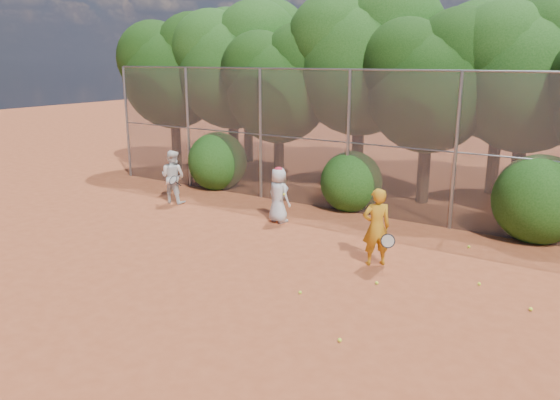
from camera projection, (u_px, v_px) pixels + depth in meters
The scene contains 23 objects.
ground at pixel (253, 291), 10.41m from camera, with size 80.00×80.00×0.00m, color #984222.
fence_back at pixel (377, 143), 14.82m from camera, with size 20.05×0.09×4.03m.
tree_0 at pixel (174, 68), 20.92m from camera, with size 4.38×3.81×6.00m.
tree_1 at pixel (234, 62), 19.95m from camera, with size 4.64×4.03×6.35m.
tree_2 at pixel (281, 80), 18.21m from camera, with size 3.99×3.47×5.47m.
tree_3 at pixel (363, 55), 17.49m from camera, with size 4.89×4.26×6.70m.
tree_4 at pixel (432, 77), 15.85m from camera, with size 4.19×3.64×5.73m.
tree_5 at pixel (531, 67), 15.10m from camera, with size 4.51×3.92×6.17m.
tree_9 at pixel (249, 57), 22.30m from camera, with size 4.83×4.20×6.62m.
tree_10 at pixel (364, 49), 19.75m from camera, with size 5.15×4.48×7.06m.
tree_11 at pixel (506, 62), 16.90m from camera, with size 4.64×4.03×6.35m.
bush_0 at pixel (217, 159), 18.44m from camera, with size 2.00×2.00×2.00m, color #184110.
bush_1 at pixel (351, 179), 15.82m from camera, with size 1.80×1.80×1.80m, color #184110.
bush_2 at pixel (540, 195), 13.13m from camera, with size 2.20×2.20×2.20m, color #184110.
player_yellow at pixel (376, 227), 11.54m from camera, with size 0.88×0.71×1.68m.
player_teen at pixel (279, 195), 14.60m from camera, with size 0.83×0.65×1.51m.
player_white at pixel (173, 177), 16.54m from camera, with size 0.90×0.79×1.62m.
ball_0 at pixel (377, 283), 10.68m from camera, with size 0.07×0.07×0.07m, color #D9EB2A.
ball_1 at pixel (479, 284), 10.64m from camera, with size 0.07×0.07×0.07m, color #D9EB2A.
ball_2 at pixel (340, 340), 8.52m from camera, with size 0.07×0.07×0.07m, color #D9EB2A.
ball_3 at pixel (531, 309), 9.57m from camera, with size 0.07×0.07×0.07m, color #D9EB2A.
ball_4 at pixel (300, 292), 10.25m from camera, with size 0.07×0.07×0.07m, color #D9EB2A.
ball_5 at pixel (469, 247), 12.72m from camera, with size 0.07×0.07×0.07m, color #D9EB2A.
Camera 1 is at (5.70, -7.79, 4.32)m, focal length 35.00 mm.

